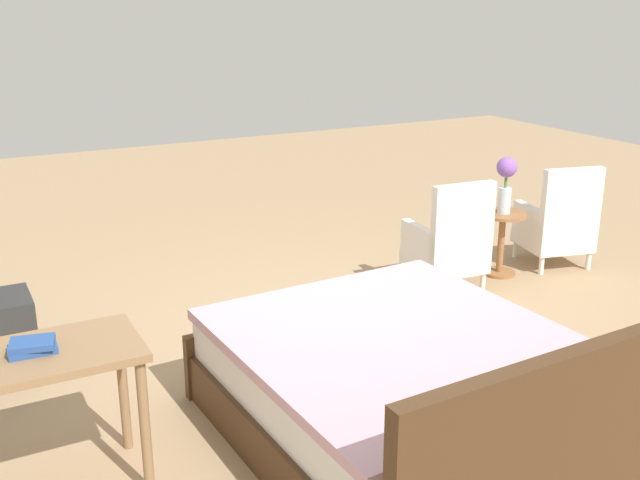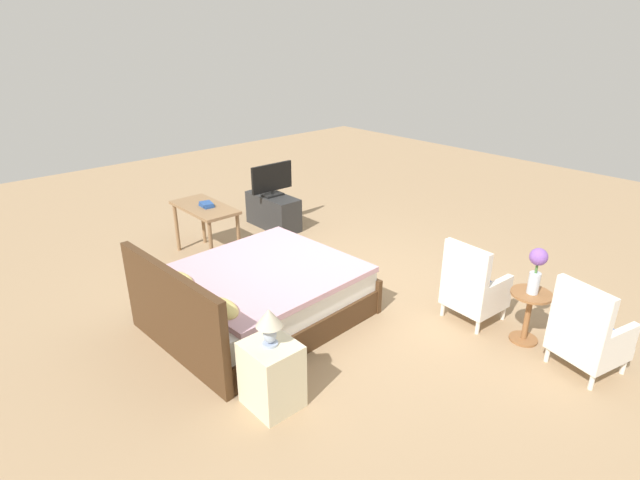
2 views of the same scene
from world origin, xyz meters
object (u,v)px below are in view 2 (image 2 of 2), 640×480
Objects in this scene: side_table at (529,311)px; armchair_by_window_left at (587,335)px; flower_vase at (537,266)px; vanity_desk at (205,214)px; book_stack at (207,205)px; tv_flatscreen at (272,179)px; tv_stand at (273,211)px; bed at (255,296)px; armchair_by_window_right at (473,289)px; table_lamp at (269,322)px; nightstand at (272,375)px.

armchair_by_window_left is at bearing 174.23° from side_table.
vanity_desk is (3.97, 1.33, -0.21)m from flower_vase.
side_table is at bearing -161.46° from vanity_desk.
side_table is 2.48× the size of book_stack.
book_stack is at bearing 104.12° from tv_flatscreen.
book_stack is (-0.34, 1.35, 0.51)m from tv_stand.
bed is 1.91m from vanity_desk.
bed is 2.81m from side_table.
table_lamp is at bearing 81.35° from armchair_by_window_right.
table_lamp is 0.45× the size of tv_flatscreen.
side_table is 1.67× the size of table_lamp.
bed is at bearing -29.46° from nightstand.
vanity_desk is at bearing -20.88° from nightstand.
nightstand is 0.81× the size of tv_flatscreen.
book_stack is (3.32, 1.26, 0.40)m from armchair_by_window_right.
book_stack is (-0.34, 1.35, -0.02)m from tv_flatscreen.
vanity_desk reaches higher than side_table.
table_lamp is at bearing 68.62° from flower_vase.
vanity_desk is (4.55, 1.27, 0.26)m from armchair_by_window_left.
flower_vase is 0.46× the size of vanity_desk.
flower_vase is at bearing -139.91° from bed.
table_lamp reaches higher than book_stack.
armchair_by_window_right is 3.58m from book_stack.
flower_vase is (-2.15, -1.81, 0.54)m from bed.
book_stack is at bearing 18.58° from flower_vase.
table_lamp reaches higher than armchair_by_window_left.
tv_flatscreen is at bearing -1.07° from armchair_by_window_left.
tv_flatscreen is (3.30, -2.51, -0.02)m from table_lamp.
vanity_desk is (-0.29, 1.36, 0.37)m from tv_stand.
tv_stand is 1.48m from book_stack.
side_table is (-0.60, -0.06, -0.03)m from armchair_by_window_right.
armchair_by_window_right reaches higher than book_stack.
flower_vase is 2.71m from nightstand.
nightstand is 2.69× the size of book_stack.
armchair_by_window_right is at bearing -98.65° from nightstand.
table_lamp is (0.37, 2.42, 0.44)m from armchair_by_window_right.
armchair_by_window_left is at bearing 178.93° from tv_stand.
nightstand is 0.57× the size of vanity_desk.
bed is at bearing 48.50° from armchair_by_window_right.
armchair_by_window_left is 1.67× the size of side_table.
table_lamp is (-0.00, 0.00, 0.51)m from nightstand.
tv_stand is 4.34× the size of book_stack.
bed is 3.64× the size of nightstand.
armchair_by_window_left and armchair_by_window_right have the same top height.
table_lamp is at bearing 158.63° from book_stack.
bed reaches higher than armchair_by_window_right.
armchair_by_window_right is 0.61m from side_table.
armchair_by_window_left is 0.96× the size of tv_stand.
book_stack is (4.51, 1.26, 0.40)m from armchair_by_window_left.
side_table is 4.20m from vanity_desk.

